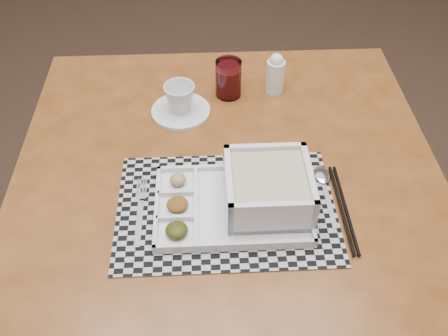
{
  "coord_description": "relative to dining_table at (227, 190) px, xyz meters",
  "views": [
    {
      "loc": [
        0.32,
        -1.25,
        1.53
      ],
      "look_at": [
        0.38,
        -0.51,
        0.79
      ],
      "focal_mm": 40.0,
      "sensor_mm": 36.0,
      "label": 1
    }
  ],
  "objects": [
    {
      "name": "serving_tray",
      "position": [
        0.05,
        -0.12,
        0.11
      ],
      "size": [
        0.33,
        0.23,
        0.1
      ],
      "color": "silver",
      "rests_on": "placemat"
    },
    {
      "name": "chopsticks",
      "position": [
        0.23,
        -0.14,
        0.08
      ],
      "size": [
        0.03,
        0.24,
        0.01
      ],
      "color": "black",
      "rests_on": "placemat"
    },
    {
      "name": "saucer",
      "position": [
        -0.1,
        0.21,
        0.08
      ],
      "size": [
        0.15,
        0.15,
        0.01
      ],
      "primitive_type": "cylinder",
      "color": "silver",
      "rests_on": "dining_table"
    },
    {
      "name": "fork",
      "position": [
        -0.19,
        -0.11,
        0.08
      ],
      "size": [
        0.02,
        0.19,
        0.0
      ],
      "color": "silver",
      "rests_on": "placemat"
    },
    {
      "name": "cup",
      "position": [
        -0.1,
        0.21,
        0.12
      ],
      "size": [
        0.08,
        0.08,
        0.07
      ],
      "primitive_type": "imported",
      "rotation": [
        0.0,
        0.0,
        -0.01
      ],
      "color": "silver",
      "rests_on": "saucer"
    },
    {
      "name": "creamer_bottle",
      "position": [
        0.15,
        0.28,
        0.13
      ],
      "size": [
        0.05,
        0.05,
        0.11
      ],
      "color": "silver",
      "rests_on": "dining_table"
    },
    {
      "name": "dining_table",
      "position": [
        0.0,
        0.0,
        0.0
      ],
      "size": [
        1.01,
        1.01,
        0.73
      ],
      "color": "#512B0E",
      "rests_on": "ground"
    },
    {
      "name": "placemat",
      "position": [
        -0.01,
        -0.12,
        0.08
      ],
      "size": [
        0.47,
        0.34,
        0.0
      ],
      "primitive_type": "cube",
      "rotation": [
        0.0,
        0.0,
        -0.04
      ],
      "color": "#9D9DA4",
      "rests_on": "dining_table"
    },
    {
      "name": "juice_glass",
      "position": [
        0.03,
        0.28,
        0.12
      ],
      "size": [
        0.07,
        0.07,
        0.1
      ],
      "color": "white",
      "rests_on": "dining_table"
    },
    {
      "name": "spoon",
      "position": [
        0.21,
        -0.06,
        0.08
      ],
      "size": [
        0.04,
        0.18,
        0.01
      ],
      "color": "silver",
      "rests_on": "placemat"
    },
    {
      "name": "floor",
      "position": [
        -0.4,
        0.45,
        -0.65
      ],
      "size": [
        5.0,
        5.0,
        0.0
      ],
      "primitive_type": "plane",
      "color": "black",
      "rests_on": "ground"
    }
  ]
}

